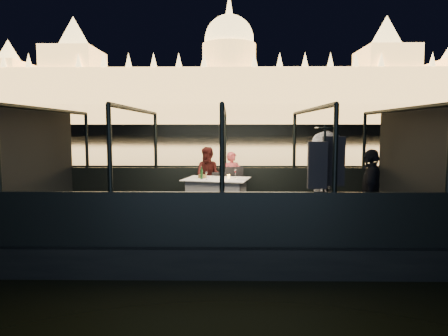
{
  "coord_description": "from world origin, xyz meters",
  "views": [
    {
      "loc": [
        0.12,
        -8.34,
        2.41
      ],
      "look_at": [
        0.0,
        0.4,
        1.55
      ],
      "focal_mm": 32.0,
      "sensor_mm": 36.0,
      "label": 1
    }
  ],
  "objects_px": {
    "chair_port_left": "(220,189)",
    "passenger_dark": "(371,190)",
    "coat_stand": "(324,190)",
    "chair_port_right": "(234,189)",
    "passenger_stripe": "(325,186)",
    "person_woman_coral": "(232,175)",
    "person_man_maroon": "(209,175)",
    "dining_table_central": "(217,195)",
    "wine_bottle": "(202,173)"
  },
  "relations": [
    {
      "from": "wine_bottle",
      "to": "dining_table_central",
      "type": "bearing_deg",
      "value": 15.79
    },
    {
      "from": "person_woman_coral",
      "to": "passenger_dark",
      "type": "height_order",
      "value": "passenger_dark"
    },
    {
      "from": "person_woman_coral",
      "to": "passenger_stripe",
      "type": "relative_size",
      "value": 0.71
    },
    {
      "from": "coat_stand",
      "to": "person_woman_coral",
      "type": "height_order",
      "value": "coat_stand"
    },
    {
      "from": "chair_port_right",
      "to": "coat_stand",
      "type": "height_order",
      "value": "coat_stand"
    },
    {
      "from": "passenger_stripe",
      "to": "chair_port_right",
      "type": "bearing_deg",
      "value": 52.03
    },
    {
      "from": "chair_port_left",
      "to": "wine_bottle",
      "type": "distance_m",
      "value": 0.82
    },
    {
      "from": "dining_table_central",
      "to": "person_man_maroon",
      "type": "bearing_deg",
      "value": 105.7
    },
    {
      "from": "coat_stand",
      "to": "passenger_stripe",
      "type": "bearing_deg",
      "value": 74.45
    },
    {
      "from": "coat_stand",
      "to": "passenger_dark",
      "type": "bearing_deg",
      "value": 20.06
    },
    {
      "from": "chair_port_right",
      "to": "passenger_stripe",
      "type": "bearing_deg",
      "value": -56.73
    },
    {
      "from": "chair_port_right",
      "to": "passenger_stripe",
      "type": "xyz_separation_m",
      "value": [
        1.67,
        -2.21,
        0.4
      ]
    },
    {
      "from": "coat_stand",
      "to": "person_man_maroon",
      "type": "xyz_separation_m",
      "value": [
        -2.08,
        3.32,
        -0.15
      ]
    },
    {
      "from": "dining_table_central",
      "to": "person_woman_coral",
      "type": "bearing_deg",
      "value": 66.12
    },
    {
      "from": "person_woman_coral",
      "to": "passenger_dark",
      "type": "relative_size",
      "value": 0.85
    },
    {
      "from": "passenger_dark",
      "to": "coat_stand",
      "type": "bearing_deg",
      "value": -47.87
    },
    {
      "from": "person_man_maroon",
      "to": "wine_bottle",
      "type": "height_order",
      "value": "person_man_maroon"
    },
    {
      "from": "dining_table_central",
      "to": "passenger_stripe",
      "type": "relative_size",
      "value": 0.77
    },
    {
      "from": "dining_table_central",
      "to": "coat_stand",
      "type": "xyz_separation_m",
      "value": [
        1.87,
        -2.54,
        0.51
      ]
    },
    {
      "from": "chair_port_right",
      "to": "person_woman_coral",
      "type": "height_order",
      "value": "person_woman_coral"
    },
    {
      "from": "dining_table_central",
      "to": "person_woman_coral",
      "type": "xyz_separation_m",
      "value": [
        0.37,
        0.84,
        0.36
      ]
    },
    {
      "from": "passenger_stripe",
      "to": "passenger_dark",
      "type": "bearing_deg",
      "value": -109.21
    },
    {
      "from": "chair_port_right",
      "to": "passenger_dark",
      "type": "relative_size",
      "value": 0.61
    },
    {
      "from": "coat_stand",
      "to": "dining_table_central",
      "type": "bearing_deg",
      "value": 126.26
    },
    {
      "from": "chair_port_left",
      "to": "person_woman_coral",
      "type": "relative_size",
      "value": 0.62
    },
    {
      "from": "chair_port_right",
      "to": "passenger_dark",
      "type": "bearing_deg",
      "value": -52.47
    },
    {
      "from": "passenger_dark",
      "to": "wine_bottle",
      "type": "distance_m",
      "value": 3.76
    },
    {
      "from": "chair_port_left",
      "to": "passenger_stripe",
      "type": "distance_m",
      "value": 3.02
    },
    {
      "from": "chair_port_right",
      "to": "person_woman_coral",
      "type": "relative_size",
      "value": 0.72
    },
    {
      "from": "chair_port_left",
      "to": "chair_port_right",
      "type": "distance_m",
      "value": 0.36
    },
    {
      "from": "chair_port_right",
      "to": "passenger_dark",
      "type": "xyz_separation_m",
      "value": [
        2.35,
        -2.67,
        0.4
      ]
    },
    {
      "from": "chair_port_right",
      "to": "coat_stand",
      "type": "xyz_separation_m",
      "value": [
        1.45,
        -2.99,
        0.45
      ]
    },
    {
      "from": "person_man_maroon",
      "to": "passenger_stripe",
      "type": "height_order",
      "value": "passenger_stripe"
    },
    {
      "from": "person_woman_coral",
      "to": "wine_bottle",
      "type": "distance_m",
      "value": 1.18
    },
    {
      "from": "coat_stand",
      "to": "passenger_stripe",
      "type": "height_order",
      "value": "coat_stand"
    },
    {
      "from": "coat_stand",
      "to": "chair_port_right",
      "type": "bearing_deg",
      "value": 115.82
    },
    {
      "from": "passenger_stripe",
      "to": "wine_bottle",
      "type": "relative_size",
      "value": 6.56
    },
    {
      "from": "dining_table_central",
      "to": "person_man_maroon",
      "type": "xyz_separation_m",
      "value": [
        -0.22,
        0.78,
        0.36
      ]
    },
    {
      "from": "passenger_stripe",
      "to": "wine_bottle",
      "type": "bearing_deg",
      "value": 70.53
    },
    {
      "from": "person_man_maroon",
      "to": "passenger_dark",
      "type": "xyz_separation_m",
      "value": [
        2.98,
        -2.99,
        0.1
      ]
    },
    {
      "from": "passenger_stripe",
      "to": "person_woman_coral",
      "type": "bearing_deg",
      "value": 48.43
    },
    {
      "from": "coat_stand",
      "to": "person_man_maroon",
      "type": "bearing_deg",
      "value": 122.11
    },
    {
      "from": "wine_bottle",
      "to": "coat_stand",
      "type": "bearing_deg",
      "value": -47.99
    },
    {
      "from": "chair_port_left",
      "to": "coat_stand",
      "type": "xyz_separation_m",
      "value": [
        1.81,
        -2.99,
        0.45
      ]
    },
    {
      "from": "dining_table_central",
      "to": "coat_stand",
      "type": "bearing_deg",
      "value": -53.74
    },
    {
      "from": "chair_port_left",
      "to": "passenger_dark",
      "type": "xyz_separation_m",
      "value": [
        2.71,
        -2.67,
        0.4
      ]
    },
    {
      "from": "passenger_stripe",
      "to": "person_man_maroon",
      "type": "bearing_deg",
      "value": 57.21
    },
    {
      "from": "chair_port_left",
      "to": "person_woman_coral",
      "type": "bearing_deg",
      "value": 48.14
    },
    {
      "from": "dining_table_central",
      "to": "chair_port_right",
      "type": "distance_m",
      "value": 0.62
    },
    {
      "from": "coat_stand",
      "to": "passenger_stripe",
      "type": "distance_m",
      "value": 0.82
    }
  ]
}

